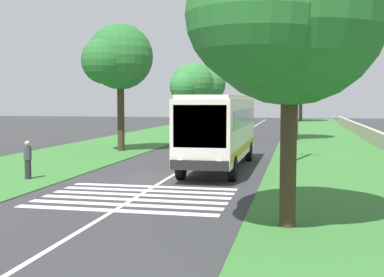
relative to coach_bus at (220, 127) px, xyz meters
The scene contains 17 objects.
ground 5.04m from the coach_bus, 156.77° to the left, with size 160.00×160.00×0.00m, color #333335.
grass_verge_left 14.88m from the coach_bus, 42.78° to the left, with size 120.00×8.00×0.04m, color #387533.
grass_verge_right 12.74m from the coach_bus, 30.63° to the right, with size 120.00×8.00×0.04m, color #387533.
centre_line 11.16m from the coach_bus, ahead, with size 110.00×0.16×0.01m, color silver.
coach_bus is the anchor object (origin of this frame).
zebra_crossing 8.70m from the coach_bus, 167.67° to the left, with size 4.95×6.80×0.01m.
trailing_car_0 20.96m from the coach_bus, ahead, with size 4.30×1.78×1.43m.
trailing_car_1 30.85m from the coach_bus, ahead, with size 4.30×1.78×1.43m.
roadside_tree_left_0 29.86m from the coach_bus, 14.79° to the left, with size 5.62×4.62×7.61m.
roadside_tree_left_1 11.67m from the coach_bus, 48.27° to the left, with size 5.50×4.47×8.65m.
roadside_tree_left_2 38.93m from the coach_bus, 11.61° to the left, with size 6.26×5.06×8.02m.
roadside_tree_right_0 59.98m from the coach_bus, ahead, with size 9.05×7.54×11.26m.
roadside_tree_right_1 20.29m from the coach_bus, 10.30° to the right, with size 5.92×5.04×10.77m.
roadside_tree_right_2 12.57m from the coach_bus, 163.14° to the right, with size 6.32×5.28×8.59m.
utility_pole 5.29m from the coach_bus, 46.68° to the right, with size 0.24×1.40×7.34m.
roadside_wall 18.66m from the coach_bus, 31.80° to the right, with size 70.00×0.40×1.13m, color #B2A893.
pedestrian 9.52m from the coach_bus, 124.93° to the left, with size 0.34×0.34×1.69m.
Camera 1 is at (-21.12, -5.67, 3.50)m, focal length 46.83 mm.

